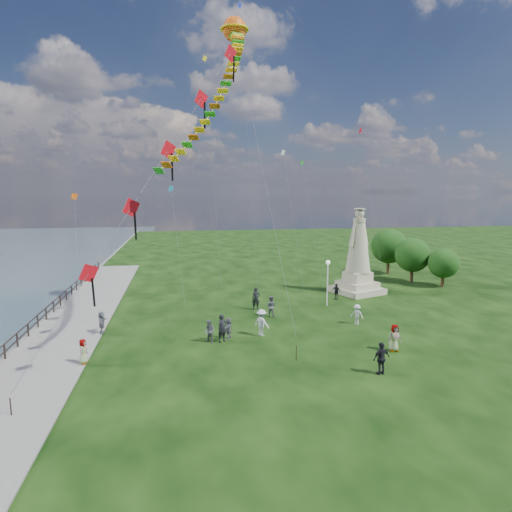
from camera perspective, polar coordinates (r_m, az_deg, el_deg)
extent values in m
cube|color=slate|center=(33.38, -28.34, -9.92)|extent=(0.30, 160.00, 0.60)
cube|color=slate|center=(30.77, -25.04, -10.73)|extent=(5.00, 60.00, 0.10)
cylinder|color=black|center=(29.53, -30.50, -11.00)|extent=(0.11, 0.11, 1.00)
cylinder|color=black|center=(31.31, -29.22, -9.83)|extent=(0.11, 0.11, 1.00)
cylinder|color=black|center=(33.11, -28.10, -8.77)|extent=(0.11, 0.11, 1.00)
cylinder|color=black|center=(34.94, -27.09, -7.83)|extent=(0.11, 0.11, 1.00)
cylinder|color=black|center=(36.79, -26.19, -6.98)|extent=(0.11, 0.11, 1.00)
cylinder|color=black|center=(38.65, -25.38, -6.20)|extent=(0.11, 0.11, 1.00)
cylinder|color=black|center=(40.52, -24.65, -5.50)|extent=(0.11, 0.11, 1.00)
cylinder|color=black|center=(42.40, -23.98, -4.86)|extent=(0.11, 0.11, 1.00)
cylinder|color=black|center=(44.30, -23.37, -4.27)|extent=(0.11, 0.11, 1.00)
cylinder|color=black|center=(46.20, -22.81, -3.73)|extent=(0.11, 0.11, 1.00)
cylinder|color=black|center=(48.12, -22.30, -3.24)|extent=(0.11, 0.11, 1.00)
cylinder|color=black|center=(50.03, -21.82, -2.78)|extent=(0.11, 0.11, 1.00)
cylinder|color=black|center=(51.96, -21.38, -2.35)|extent=(0.11, 0.11, 1.00)
cylinder|color=black|center=(53.89, -20.98, -1.96)|extent=(0.11, 0.11, 1.00)
cylinder|color=black|center=(55.82, -20.60, -1.59)|extent=(0.11, 0.11, 1.00)
cylinder|color=black|center=(57.76, -20.24, -1.25)|extent=(0.11, 0.11, 1.00)
cube|color=black|center=(32.98, -28.16, -7.98)|extent=(0.06, 52.00, 0.06)
cube|color=black|center=(33.10, -28.10, -8.69)|extent=(0.06, 52.00, 0.06)
cube|color=tan|center=(43.08, 13.31, -4.43)|extent=(5.16, 5.16, 0.58)
cube|color=tan|center=(42.95, 13.34, -3.68)|extent=(3.93, 3.93, 0.58)
cube|color=tan|center=(42.80, 13.37, -2.67)|extent=(2.70, 2.70, 0.96)
cylinder|color=tan|center=(42.10, 13.63, 4.68)|extent=(1.47, 1.47, 0.39)
sphere|color=tan|center=(42.07, 13.66, 5.49)|extent=(0.89, 0.89, 0.89)
cylinder|color=tan|center=(42.05, 13.68, 6.12)|extent=(1.06, 1.06, 0.10)
cylinder|color=silver|center=(37.44, 9.50, -3.81)|extent=(0.11, 0.11, 3.71)
sphere|color=white|center=(37.07, 9.57, -0.84)|extent=(0.37, 0.37, 0.37)
cylinder|color=#382314|center=(49.71, 20.04, -2.25)|extent=(0.36, 0.36, 1.86)
sphere|color=#103B10|center=(49.38, 20.16, 0.14)|extent=(3.72, 3.72, 3.72)
cylinder|color=#382314|center=(48.55, 23.60, -2.89)|extent=(0.36, 0.36, 1.54)
sphere|color=#103B10|center=(48.25, 23.73, -0.87)|extent=(3.08, 3.08, 3.08)
cylinder|color=#382314|center=(53.83, 17.20, -1.20)|extent=(0.36, 0.36, 2.09)
sphere|color=#103B10|center=(53.50, 17.31, 1.28)|extent=(4.17, 4.17, 4.17)
imported|color=black|center=(28.51, -4.53, -9.57)|extent=(0.81, 0.74, 1.86)
imported|color=#595960|center=(28.42, -6.22, -10.00)|extent=(0.86, 0.86, 1.54)
imported|color=silver|center=(29.59, 0.76, -8.88)|extent=(1.26, 1.31, 1.85)
imported|color=black|center=(24.63, 16.39, -12.96)|extent=(1.15, 0.77, 1.80)
imported|color=#595960|center=(28.22, 17.97, -10.34)|extent=(0.85, 0.54, 1.70)
imported|color=#595960|center=(31.77, -19.87, -8.47)|extent=(0.61, 1.42, 1.53)
imported|color=black|center=(35.87, 0.00, -5.72)|extent=(0.76, 0.56, 1.90)
imported|color=#595960|center=(33.96, 2.00, -6.74)|extent=(0.95, 0.79, 1.67)
imported|color=silver|center=(32.97, 13.31, -7.59)|extent=(1.07, 1.02, 1.51)
imported|color=black|center=(40.01, 10.64, -4.67)|extent=(0.88, 0.96, 1.48)
imported|color=#595960|center=(26.75, -22.05, -11.90)|extent=(0.58, 0.79, 1.45)
imported|color=#595960|center=(29.17, -3.71, -9.57)|extent=(1.17, 1.45, 1.45)
cylinder|color=black|center=(22.52, -29.89, -17.13)|extent=(0.06, 0.06, 0.90)
cube|color=red|center=(22.40, -21.40, -2.15)|extent=(0.87, 0.64, 1.03)
cube|color=black|center=(22.45, -20.87, -4.58)|extent=(0.10, 0.28, 1.48)
cube|color=red|center=(23.36, -16.31, 6.22)|extent=(0.87, 0.64, 1.03)
cube|color=black|center=(23.30, -15.79, 3.89)|extent=(0.10, 0.28, 1.48)
cube|color=red|center=(24.95, -11.61, 13.69)|extent=(0.87, 0.64, 1.03)
cube|color=black|center=(24.78, -11.12, 11.54)|extent=(0.10, 0.28, 1.48)
cube|color=red|center=(27.05, -7.31, 20.06)|extent=(0.87, 0.64, 1.03)
cube|color=black|center=(26.79, -6.85, 18.11)|extent=(0.10, 0.28, 1.48)
cube|color=red|center=(29.55, -3.41, 25.35)|extent=(0.87, 0.64, 1.03)
cube|color=black|center=(29.21, -2.98, 23.61)|extent=(0.10, 0.28, 1.48)
cylinder|color=black|center=(25.73, 5.39, -12.76)|extent=(0.06, 0.06, 0.90)
sphere|color=#E7580F|center=(36.41, -2.89, 27.96)|extent=(1.80, 1.80, 1.80)
cylinder|color=yellow|center=(36.41, -2.89, 27.96)|extent=(2.16, 2.16, 0.10)
cube|color=yellow|center=(36.74, -2.95, 27.51)|extent=(1.11, 0.85, 0.23)
cube|color=yellow|center=(36.31, -2.83, 27.46)|extent=(1.09, 0.85, 0.22)
cube|color=#E7580F|center=(35.87, -2.72, 27.40)|extent=(1.07, 0.84, 0.20)
cube|color=green|center=(35.41, -2.63, 27.31)|extent=(1.05, 0.83, 0.19)
cube|color=yellow|center=(34.95, -2.55, 27.19)|extent=(1.03, 0.81, 0.18)
cube|color=yellow|center=(34.46, -2.49, 27.03)|extent=(1.00, 0.80, 0.17)
cube|color=#E7580F|center=(33.96, -2.45, 26.81)|extent=(0.98, 0.78, 0.16)
cube|color=green|center=(33.45, -2.45, 26.54)|extent=(0.95, 0.76, 0.15)
cube|color=yellow|center=(32.91, -2.48, 26.21)|extent=(0.92, 0.73, 0.15)
cube|color=yellow|center=(32.36, -2.55, 25.81)|extent=(0.88, 0.71, 0.14)
cube|color=#E7580F|center=(31.80, -2.67, 25.34)|extent=(0.85, 0.69, 0.14)
cube|color=green|center=(31.22, -2.84, 24.81)|extent=(0.81, 0.66, 0.14)
cube|color=yellow|center=(30.63, -3.05, 24.20)|extent=(0.78, 0.64, 0.15)
cube|color=yellow|center=(30.04, -3.32, 23.52)|extent=(0.74, 0.61, 0.15)
cube|color=#E7580F|center=(29.44, -3.65, 22.77)|extent=(0.71, 0.60, 0.16)
cube|color=green|center=(28.84, -4.03, 21.97)|extent=(0.71, 0.62, 0.17)
cube|color=yellow|center=(28.23, -4.47, 21.11)|extent=(0.71, 0.64, 0.18)
cube|color=yellow|center=(27.64, -4.97, 20.21)|extent=(0.71, 0.66, 0.19)
cube|color=#E7580F|center=(27.05, -5.53, 19.27)|extent=(0.70, 0.67, 0.20)
cube|color=green|center=(26.48, -6.15, 18.30)|extent=(0.70, 0.68, 0.22)
cube|color=yellow|center=(25.91, -6.83, 17.32)|extent=(0.69, 0.69, 0.23)
cube|color=yellow|center=(25.37, -7.55, 16.34)|extent=(0.68, 0.69, 0.24)
cube|color=#E7580F|center=(24.84, -8.33, 15.37)|extent=(0.67, 0.69, 0.26)
cube|color=green|center=(24.32, -9.16, 14.43)|extent=(0.66, 0.69, 0.27)
cube|color=yellow|center=(23.83, -10.03, 13.51)|extent=(0.65, 0.68, 0.28)
cube|color=yellow|center=(23.35, -10.94, 12.64)|extent=(0.63, 0.68, 0.29)
cube|color=#E7580F|center=(22.89, -11.88, 11.81)|extent=(0.61, 0.67, 0.30)
cube|color=green|center=(22.45, -12.84, 11.03)|extent=(0.60, 0.66, 0.31)
cube|color=teal|center=(40.41, -11.28, 8.79)|extent=(0.51, 0.39, 0.57)
cylinder|color=#595959|center=(38.20, -10.38, 1.30)|extent=(1.02, 5.01, 10.03)
cube|color=silver|center=(44.00, 3.62, 13.60)|extent=(0.51, 0.39, 0.57)
cylinder|color=#595959|center=(41.63, 5.02, 4.48)|extent=(1.02, 5.02, 13.64)
cube|color=red|center=(49.71, 13.75, 15.92)|extent=(0.51, 0.39, 0.57)
cylinder|color=#595959|center=(47.22, 15.18, 6.33)|extent=(1.02, 5.02, 16.33)
cube|color=yellow|center=(49.58, -6.86, 24.69)|extent=(0.51, 0.39, 0.57)
cylinder|color=#595959|center=(45.19, -5.75, 11.10)|extent=(1.02, 5.02, 23.58)
cube|color=green|center=(51.86, 6.14, 12.27)|extent=(0.51, 0.39, 0.57)
cylinder|color=#595959|center=(49.60, 7.39, 4.81)|extent=(1.02, 5.02, 13.16)
cube|color=#E7580F|center=(38.55, -23.06, 7.32)|extent=(0.51, 0.39, 0.57)
cylinder|color=#595959|center=(36.35, -22.73, -0.12)|extent=(1.02, 5.01, 9.37)
cube|color=blue|center=(51.81, -2.18, 30.43)|extent=(0.51, 0.39, 0.57)
cylinder|color=#595959|center=(45.92, -0.99, 14.53)|extent=(1.02, 5.02, 29.06)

